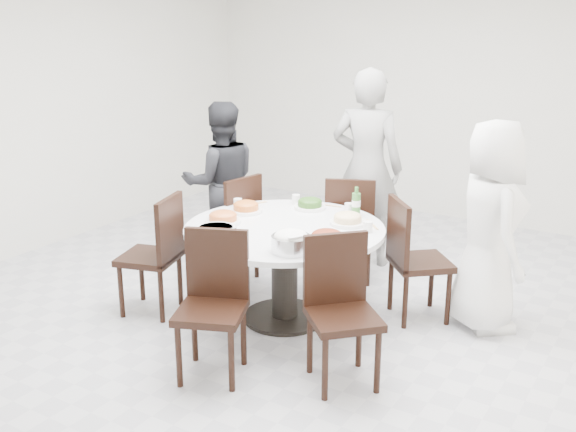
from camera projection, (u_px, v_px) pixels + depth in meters
The scene contains 23 objects.
floor at pixel (308, 306), 5.46m from camera, with size 6.00×6.00×0.01m, color silver.
wall_back at pixel (445, 94), 7.48m from camera, with size 6.00×0.01×2.80m, color silver.
wall_left at pixel (44, 106), 6.57m from camera, with size 0.01×6.00×2.80m, color silver.
dining_table at pixel (285, 273), 5.13m from camera, with size 1.50×1.50×0.75m, color white.
chair_ne at pixel (421, 260), 5.13m from camera, with size 0.42×0.42×0.95m, color black.
chair_n at pixel (350, 227), 5.90m from camera, with size 0.42×0.42×0.95m, color black.
chair_nw at pixel (229, 227), 5.90m from camera, with size 0.42×0.42×0.95m, color black.
chair_sw at pixel (149, 254), 5.23m from camera, with size 0.42×0.42×0.95m, color black.
chair_s at pixel (211, 309), 4.29m from camera, with size 0.42×0.42×0.95m, color black.
chair_se at pixel (344, 315), 4.20m from camera, with size 0.42×0.42×0.95m, color black.
diner_right at pixel (489, 227), 4.90m from camera, with size 0.77×0.50×1.57m, color white.
diner_middle at pixel (367, 168), 6.18m from camera, with size 0.66×0.44×1.82m, color black.
diner_left at pixel (221, 182), 6.29m from camera, with size 0.73×0.57×1.51m, color black.
dish_greens at pixel (310, 205), 5.45m from camera, with size 0.25×0.25×0.06m, color white.
dish_pale at pixel (348, 220), 5.06m from camera, with size 0.27×0.27×0.07m, color white.
dish_orange at pixel (246, 208), 5.36m from camera, with size 0.26×0.26×0.07m, color white.
dish_redbrown at pixel (327, 239), 4.65m from camera, with size 0.28×0.28×0.07m, color white.
dish_tofu at pixel (223, 219), 5.09m from camera, with size 0.27×0.27×0.07m, color white.
rice_bowl at pixel (291, 244), 4.48m from camera, with size 0.26×0.26×0.11m, color silver.
soup_bowl at pixel (216, 233), 4.74m from camera, with size 0.28×0.28×0.08m, color white.
beverage_bottle at pixel (356, 201), 5.25m from camera, with size 0.07×0.07×0.23m, color #36722D.
tea_cups at pixel (326, 203), 5.48m from camera, with size 0.07×0.07×0.08m, color white.
chopsticks at pixel (322, 206), 5.53m from camera, with size 0.24×0.04×0.01m, color tan, non-canonical shape.
Camera 1 is at (2.51, -4.34, 2.29)m, focal length 42.00 mm.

